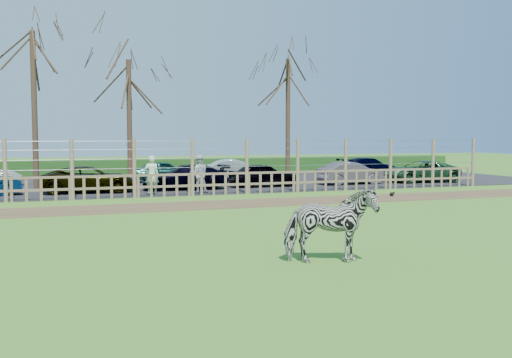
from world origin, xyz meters
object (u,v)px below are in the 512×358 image
object	(u,v)px
tree_left	(33,72)
car_5	(350,173)
car_2	(90,179)
car_13	(369,167)
tree_right	(288,90)
visitor_b	(199,174)
car_6	(420,171)
car_3	(186,177)
crow	(392,194)
visitor_a	(152,175)
car_10	(164,171)
zebra	(330,225)
car_11	(235,169)
car_4	(263,175)
tree_mid	(129,92)

from	to	relation	value
tree_left	car_5	world-z (taller)	tree_left
car_2	car_13	world-z (taller)	same
tree_right	visitor_b	bearing A→B (deg)	-141.61
car_6	car_3	bearing A→B (deg)	-85.02
car_3	visitor_b	bearing A→B (deg)	6.54
tree_left	crow	bearing A→B (deg)	-27.39
visitor_a	car_3	world-z (taller)	visitor_a
visitor_a	car_10	size ratio (longest dim) A/B	0.49
zebra	car_3	distance (m)	16.70
visitor_b	crow	xyz separation A→B (m)	(7.63, -3.92, -0.80)
tree_right	car_11	bearing A→B (deg)	139.96
tree_left	car_6	world-z (taller)	tree_left
car_11	car_13	distance (m)	8.95
car_2	car_3	world-z (taller)	same
tree_left	car_13	xyz separation A→B (m)	(19.95, 3.36, -4.98)
zebra	crow	distance (m)	13.84
car_5	car_11	world-z (taller)	same
visitor_b	car_3	bearing A→B (deg)	-75.39
car_10	zebra	bearing A→B (deg)	-179.11
visitor_a	visitor_b	world-z (taller)	same
car_10	car_13	bearing A→B (deg)	-86.89
car_4	car_5	xyz separation A→B (m)	(4.98, -0.11, 0.00)
car_2	car_13	distance (m)	18.36
car_5	tree_mid	bearing A→B (deg)	72.66
tree_mid	car_13	bearing A→B (deg)	8.69
visitor_a	visitor_b	xyz separation A→B (m)	(2.16, 0.20, 0.00)
tree_left	tree_right	world-z (taller)	tree_left
tree_left	tree_right	xyz separation A→B (m)	(13.50, 1.50, -0.37)
zebra	visitor_a	size ratio (longest dim) A/B	1.07
crow	car_3	xyz separation A→B (m)	(-7.83, 5.79, 0.54)
tree_left	crow	xyz separation A→B (m)	(14.62, -7.57, -5.52)
crow	car_10	size ratio (longest dim) A/B	0.07
car_2	car_6	size ratio (longest dim) A/B	1.00
car_5	tree_left	bearing A→B (deg)	79.89
car_6	tree_left	bearing A→B (deg)	-90.15
tree_mid	car_10	xyz separation A→B (m)	(2.16, 2.18, -4.23)
tree_left	car_13	bearing A→B (deg)	9.57
visitor_a	tree_left	bearing A→B (deg)	-28.79
car_4	car_6	world-z (taller)	same
tree_mid	car_5	xyz separation A→B (m)	(11.34, -2.67, -4.23)
car_10	car_11	world-z (taller)	same
crow	car_5	xyz separation A→B (m)	(1.22, 5.91, 0.54)
car_4	car_5	size ratio (longest dim) A/B	0.97
visitor_a	car_11	world-z (taller)	visitor_a
zebra	car_6	distance (m)	21.92
crow	car_2	world-z (taller)	car_2
tree_mid	car_5	bearing A→B (deg)	-13.24
car_5	car_11	bearing A→B (deg)	38.46
car_5	car_13	bearing A→B (deg)	-43.34
tree_right	visitor_b	world-z (taller)	tree_right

